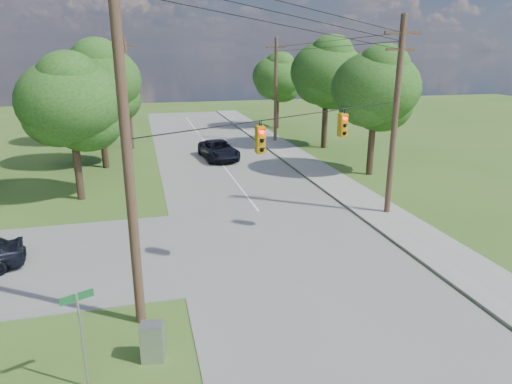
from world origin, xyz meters
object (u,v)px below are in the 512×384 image
object	(u,v)px
control_cabinet	(153,342)
pole_ne	(395,116)
pole_north_e	(276,90)
pole_sw	(126,139)
pole_north_w	(128,93)
car_main_north	(219,150)

from	to	relation	value
control_cabinet	pole_ne	bearing A→B (deg)	46.90
pole_north_e	pole_sw	bearing A→B (deg)	-114.52
pole_ne	pole_north_w	xyz separation A→B (m)	(-13.90, 22.00, -0.34)
pole_ne	car_main_north	size ratio (longest dim) A/B	1.89
pole_north_e	pole_north_w	world-z (taller)	same
control_cabinet	pole_north_e	bearing A→B (deg)	77.86
control_cabinet	pole_north_w	bearing A→B (deg)	101.70
pole_north_e	car_main_north	world-z (taller)	pole_north_e
pole_sw	pole_ne	xyz separation A→B (m)	(13.50, 7.60, -0.76)
pole_sw	pole_north_e	size ratio (longest dim) A/B	1.20
pole_north_e	pole_north_w	xyz separation A→B (m)	(-13.90, 0.00, 0.00)
pole_north_w	car_main_north	xyz separation A→B (m)	(7.07, -6.36, -4.33)
pole_ne	car_main_north	bearing A→B (deg)	113.60
pole_north_e	control_cabinet	size ratio (longest dim) A/B	8.36
pole_sw	control_cabinet	size ratio (longest dim) A/B	10.03
pole_north_w	control_cabinet	world-z (taller)	pole_north_w
car_main_north	control_cabinet	xyz separation A→B (m)	(-6.33, -25.39, -0.20)
pole_sw	pole_north_e	xyz separation A→B (m)	(13.50, 29.60, -1.10)
pole_ne	car_main_north	world-z (taller)	pole_ne
pole_north_w	car_main_north	distance (m)	10.45
pole_north_w	pole_ne	bearing A→B (deg)	-57.71
pole_north_e	car_main_north	size ratio (longest dim) A/B	1.80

